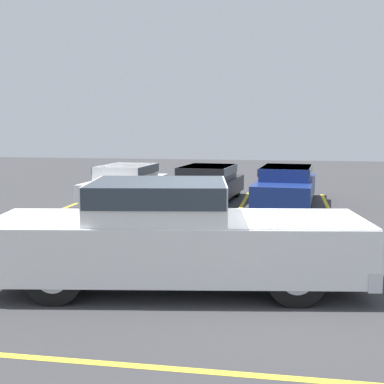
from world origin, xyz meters
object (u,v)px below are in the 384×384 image
parked_sedan_a (126,181)px  traffic_cone (26,222)px  pickup_truck (178,235)px  wheel_stop_curb (186,188)px  parked_sedan_c (286,184)px  parked_sedan_b (207,182)px

parked_sedan_a → traffic_cone: size_ratio=6.54×
pickup_truck → wheel_stop_curb: bearing=91.3°
pickup_truck → parked_sedan_c: (1.69, 9.53, -0.21)m
wheel_stop_curb → traffic_cone: bearing=-103.2°
parked_sedan_a → parked_sedan_c: (5.45, 0.02, 0.02)m
parked_sedan_a → parked_sedan_b: size_ratio=0.97×
pickup_truck → traffic_cone: (-4.35, 3.34, -0.55)m
parked_sedan_a → parked_sedan_b: parked_sedan_b is taller
parked_sedan_a → parked_sedan_c: size_ratio=0.91×
parked_sedan_a → traffic_cone: (-0.58, -6.17, -0.32)m
parked_sedan_b → pickup_truck: bearing=11.2°
parked_sedan_a → wheel_stop_curb: bearing=155.6°
pickup_truck → parked_sedan_c: 9.68m
parked_sedan_a → parked_sedan_c: parked_sedan_c is taller
parked_sedan_b → wheel_stop_curb: bearing=-150.4°
traffic_cone → wheel_stop_curb: traffic_cone is taller
pickup_truck → parked_sedan_a: pickup_truck is taller
parked_sedan_c → wheel_stop_curb: bearing=-122.2°
parked_sedan_c → traffic_cone: parked_sedan_c is taller
wheel_stop_curb → parked_sedan_a: bearing=-117.9°
pickup_truck → parked_sedan_a: bearing=102.8°
pickup_truck → parked_sedan_a: 10.23m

